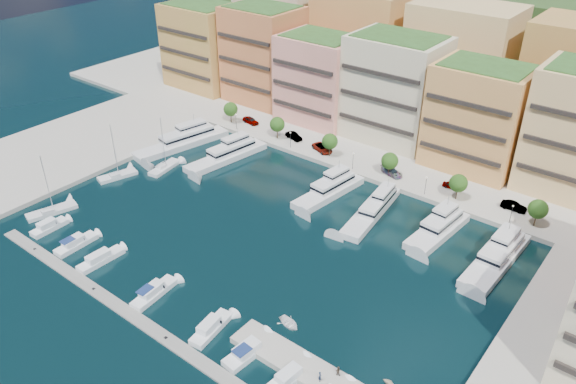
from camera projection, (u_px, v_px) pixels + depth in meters
name	position (u px, v px, depth m)	size (l,w,h in m)	color
ground	(264.00, 235.00, 107.69)	(400.00, 400.00, 0.00)	black
north_quay	(414.00, 129.00, 149.57)	(220.00, 64.00, 2.00)	#9E998E
west_quay	(47.00, 158.00, 135.18)	(34.00, 76.00, 2.00)	#9E998E
hillside	(483.00, 81.00, 181.99)	(240.00, 40.00, 58.00)	#233E19
south_pontoon	(128.00, 313.00, 89.02)	(72.00, 2.20, 0.35)	gray
apartment_0	(204.00, 46.00, 169.66)	(22.00, 16.50, 24.80)	#BF8046
apartment_1	(263.00, 55.00, 158.82)	(20.00, 16.50, 26.80)	#C77442
apartment_2	(319.00, 79.00, 147.36)	(20.00, 15.50, 22.80)	#F49888
apartment_3	(395.00, 89.00, 136.80)	(22.00, 16.50, 25.80)	beige
apartment_4	(478.00, 117.00, 124.29)	(20.00, 15.50, 23.80)	#E19B54
backblock_0	(282.00, 27.00, 178.66)	(26.00, 18.00, 30.00)	beige
backblock_1	(362.00, 43.00, 162.74)	(26.00, 18.00, 30.00)	#E19B54
backblock_2	(460.00, 63.00, 146.83)	(26.00, 18.00, 30.00)	#E0B676
tree_0	(231.00, 109.00, 149.11)	(3.80, 3.80, 5.65)	#473323
tree_1	(277.00, 124.00, 140.62)	(3.80, 3.80, 5.65)	#473323
tree_2	(330.00, 141.00, 132.13)	(3.80, 3.80, 5.65)	#473323
tree_3	(390.00, 161.00, 123.65)	(3.80, 3.80, 5.65)	#473323
tree_4	(458.00, 183.00, 115.16)	(3.80, 3.80, 5.65)	#473323
tree_5	(538.00, 209.00, 106.67)	(3.80, 3.80, 5.65)	#473323
lamppost_0	(236.00, 119.00, 145.91)	(0.30, 0.30, 4.20)	black
lamppost_1	(290.00, 137.00, 136.36)	(0.30, 0.30, 4.20)	black
lamppost_2	(353.00, 158.00, 126.81)	(0.30, 0.30, 4.20)	black
lamppost_3	(426.00, 183.00, 117.26)	(0.30, 0.30, 4.20)	black
lamppost_4	(512.00, 211.00, 107.71)	(0.30, 0.30, 4.20)	black
yacht_0	(185.00, 141.00, 140.65)	(9.98, 25.61, 7.30)	silver
yacht_1	(229.00, 155.00, 134.27)	(7.67, 22.46, 7.30)	silver
yacht_3	(331.00, 189.00, 120.09)	(6.60, 19.25, 7.30)	silver
yacht_4	(373.00, 209.00, 113.46)	(6.83, 21.55, 7.30)	silver
yacht_5	(439.00, 228.00, 107.59)	(6.22, 17.33, 7.30)	silver
yacht_6	(498.00, 256.00, 99.98)	(5.75, 21.03, 7.30)	silver
cruiser_0	(49.00, 227.00, 108.85)	(2.58, 7.24, 2.55)	white
cruiser_1	(76.00, 244.00, 104.09)	(2.69, 8.22, 2.66)	white
cruiser_2	(101.00, 259.00, 100.11)	(2.65, 8.82, 2.55)	white
cruiser_4	(154.00, 293.00, 92.39)	(3.32, 9.04, 2.66)	white
cruiser_6	(211.00, 328.00, 85.43)	(3.50, 8.40, 2.55)	white
cruiser_7	(248.00, 352.00, 81.37)	(3.46, 8.52, 2.66)	white
cruiser_8	(290.00, 378.00, 77.35)	(3.32, 7.88, 2.55)	white
sailboat_2	(164.00, 168.00, 130.14)	(4.09, 9.02, 13.20)	silver
sailboat_0	(52.00, 212.00, 114.12)	(5.40, 10.23, 13.20)	silver
sailboat_1	(117.00, 176.00, 126.83)	(5.18, 9.12, 13.20)	silver
tender_3	(388.00, 382.00, 76.92)	(1.38, 1.60, 0.84)	beige
tender_0	(289.00, 323.00, 86.57)	(2.79, 3.90, 0.81)	white
car_0	(251.00, 120.00, 149.92)	(2.03, 5.06, 1.72)	gray
car_1	(294.00, 136.00, 141.55)	(1.75, 5.03, 1.66)	gray
car_2	(322.00, 148.00, 135.72)	(2.75, 5.96, 1.66)	gray
car_3	(392.00, 172.00, 125.59)	(2.23, 5.48, 1.59)	gray
car_4	(452.00, 185.00, 120.55)	(1.57, 3.90, 1.33)	gray
car_5	(514.00, 206.00, 113.04)	(1.75, 5.01, 1.65)	gray
person_0	(320.00, 376.00, 75.90)	(0.62, 0.40, 1.69)	#243048
person_1	(338.00, 371.00, 76.80)	(0.76, 0.59, 1.57)	#493A2C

